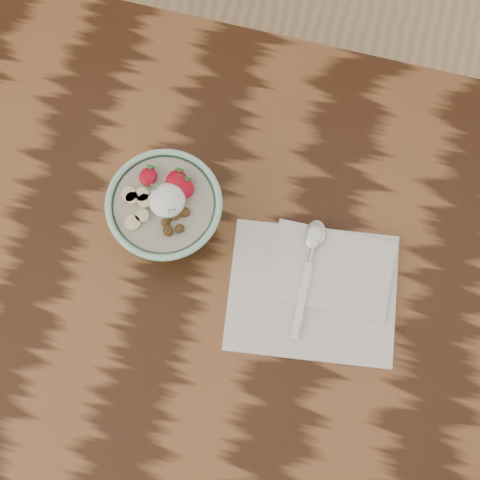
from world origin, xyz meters
The scene contains 4 objects.
table centered at (0.00, 0.00, 65.70)cm, with size 160.00×90.00×75.00cm.
breakfast_bowl centered at (-2.29, 8.74, 80.78)cm, with size 16.85×16.85×11.52cm.
napkin centered at (21.98, 3.92, 75.65)cm, with size 27.51×23.38×1.54cm.
spoon centered at (20.04, 9.05, 76.95)cm, with size 3.24×18.63×0.97cm.
Camera 1 is at (15.54, -17.66, 174.65)cm, focal length 50.00 mm.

